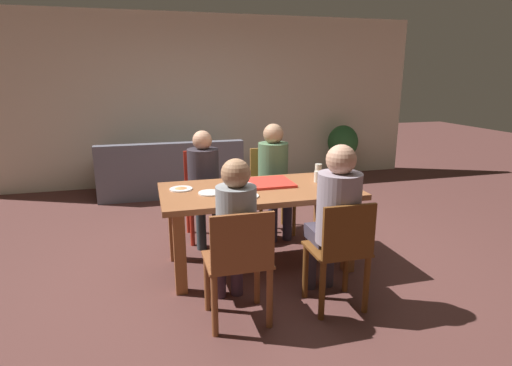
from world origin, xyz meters
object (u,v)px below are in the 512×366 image
(chair_0, at_px, (203,193))
(chair_3, at_px, (341,252))
(person_3, at_px, (335,212))
(couch, at_px, (171,175))
(potted_plant, at_px, (343,147))
(pizza_box_0, at_px, (269,183))
(plate_1, at_px, (210,193))
(plate_2, at_px, (244,196))
(drinking_glass_1, at_px, (318,171))
(plate_0, at_px, (181,189))
(chair_1, at_px, (239,263))
(person_2, at_px, (274,170))
(dining_table, at_px, (259,201))
(drinking_glass_0, at_px, (317,177))
(person_1, at_px, (234,226))
(person_0, at_px, (204,177))
(chair_2, at_px, (270,185))

(chair_0, bearing_deg, chair_3, -66.78)
(person_3, bearing_deg, couch, 106.11)
(potted_plant, bearing_deg, chair_0, -143.31)
(pizza_box_0, distance_m, plate_1, 0.62)
(plate_2, relative_size, drinking_glass_1, 1.84)
(chair_0, height_order, plate_0, chair_0)
(person_3, distance_m, potted_plant, 4.16)
(chair_1, bearing_deg, person_2, 64.65)
(plate_1, height_order, plate_2, same)
(dining_table, relative_size, drinking_glass_0, 16.62)
(plate_2, relative_size, potted_plant, 0.27)
(person_3, xyz_separation_m, potted_plant, (1.92, 3.68, -0.21))
(drinking_glass_1, bearing_deg, person_2, 121.37)
(chair_0, distance_m, person_1, 1.65)
(drinking_glass_0, bearing_deg, couch, 114.98)
(drinking_glass_0, relative_size, couch, 0.05)
(plate_1, bearing_deg, dining_table, 6.04)
(person_0, bearing_deg, drinking_glass_1, -25.52)
(chair_2, relative_size, couch, 0.45)
(plate_0, relative_size, couch, 0.10)
(dining_table, height_order, chair_0, chair_0)
(chair_3, relative_size, plate_0, 4.30)
(person_3, bearing_deg, potted_plant, 62.42)
(chair_0, relative_size, chair_2, 1.00)
(person_0, bearing_deg, plate_0, -115.73)
(person_0, relative_size, pizza_box_0, 2.87)
(chair_0, relative_size, plate_1, 4.66)
(drinking_glass_0, xyz_separation_m, potted_plant, (1.71, 2.83, -0.27))
(plate_0, bearing_deg, dining_table, -11.87)
(plate_2, distance_m, drinking_glass_1, 0.99)
(chair_0, relative_size, drinking_glass_0, 8.89)
(person_2, xyz_separation_m, plate_2, (-0.57, -0.96, 0.02))
(person_1, relative_size, plate_1, 5.98)
(dining_table, relative_size, person_3, 1.38)
(chair_3, bearing_deg, chair_0, 113.22)
(chair_0, xyz_separation_m, person_1, (0.00, -1.64, 0.21))
(chair_1, relative_size, person_3, 0.69)
(person_1, xyz_separation_m, plate_2, (0.20, 0.52, 0.06))
(dining_table, bearing_deg, drinking_glass_0, 7.15)
(plate_1, xyz_separation_m, drinking_glass_1, (1.14, 0.29, 0.06))
(chair_1, bearing_deg, chair_0, 90.00)
(chair_1, distance_m, pizza_box_0, 1.18)
(person_0, distance_m, pizza_box_0, 0.82)
(chair_3, relative_size, couch, 0.42)
(person_1, relative_size, chair_2, 1.28)
(person_1, distance_m, potted_plant, 4.54)
(dining_table, distance_m, drinking_glass_1, 0.75)
(chair_1, xyz_separation_m, drinking_glass_1, (1.07, 1.13, 0.34))
(chair_0, xyz_separation_m, chair_2, (0.77, -0.02, 0.04))
(chair_0, height_order, person_1, person_1)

